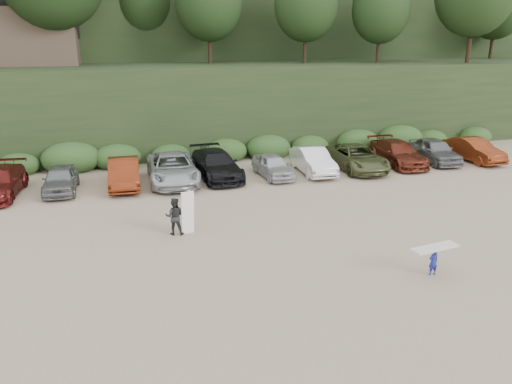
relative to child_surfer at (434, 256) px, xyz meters
name	(u,v)px	position (x,y,z in m)	size (l,w,h in m)	color
ground	(273,244)	(-4.62, 4.14, -0.74)	(120.00, 120.00, 0.00)	tan
hillside_backdrop	(163,3)	(-4.89, 40.07, 10.48)	(90.00, 41.50, 28.00)	black
parked_cars	(205,167)	(-5.58, 14.15, 0.03)	(39.61, 6.12, 1.63)	#B0B0B5
child_surfer	(434,256)	(0.00, 0.00, 0.00)	(1.86, 0.78, 1.08)	navy
adult_surfer	(176,216)	(-8.26, 6.27, 0.09)	(1.28, 0.77, 1.91)	black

